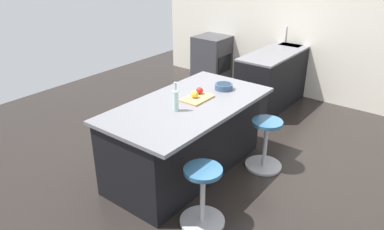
{
  "coord_description": "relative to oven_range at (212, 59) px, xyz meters",
  "views": [
    {
      "loc": [
        3.23,
        2.25,
        2.46
      ],
      "look_at": [
        0.32,
        -0.01,
        0.75
      ],
      "focal_mm": 34.37,
      "sensor_mm": 36.0,
      "label": 1
    }
  ],
  "objects": [
    {
      "name": "ground_plane",
      "position": [
        2.49,
        1.69,
        -0.44
      ],
      "size": [
        7.64,
        7.64,
        0.0
      ],
      "primitive_type": "plane",
      "color": "black"
    },
    {
      "name": "interior_partition_left",
      "position": [
        -0.35,
        1.69,
        0.87
      ],
      "size": [
        0.12,
        5.87,
        2.62
      ],
      "color": "silver",
      "rests_on": "ground_plane"
    },
    {
      "name": "sink_cabinet",
      "position": [
        -0.0,
        1.49,
        0.02
      ],
      "size": [
        2.29,
        0.6,
        1.19
      ],
      "color": "black",
      "rests_on": "ground_plane"
    },
    {
      "name": "oven_range",
      "position": [
        0.0,
        0.0,
        0.0
      ],
      "size": [
        0.6,
        0.61,
        0.88
      ],
      "color": "#38383D",
      "rests_on": "ground_plane"
    },
    {
      "name": "kitchen_island",
      "position": [
        2.81,
        1.59,
        0.01
      ],
      "size": [
        1.99,
        1.07,
        0.88
      ],
      "color": "black",
      "rests_on": "ground_plane"
    },
    {
      "name": "stool_by_window",
      "position": [
        2.18,
        2.3,
        -0.15
      ],
      "size": [
        0.44,
        0.44,
        0.62
      ],
      "color": "#B7B7BC",
      "rests_on": "ground_plane"
    },
    {
      "name": "stool_middle",
      "position": [
        3.43,
        2.3,
        -0.15
      ],
      "size": [
        0.44,
        0.44,
        0.62
      ],
      "color": "#B7B7BC",
      "rests_on": "ground_plane"
    },
    {
      "name": "cutting_board",
      "position": [
        2.66,
        1.65,
        0.45
      ],
      "size": [
        0.36,
        0.24,
        0.02
      ],
      "primitive_type": "cube",
      "color": "tan",
      "rests_on": "kitchen_island"
    },
    {
      "name": "apple_red",
      "position": [
        2.55,
        1.6,
        0.5
      ],
      "size": [
        0.08,
        0.08,
        0.08
      ],
      "primitive_type": "sphere",
      "color": "red",
      "rests_on": "cutting_board"
    },
    {
      "name": "apple_yellow",
      "position": [
        2.68,
        1.62,
        0.5
      ],
      "size": [
        0.08,
        0.08,
        0.08
      ],
      "primitive_type": "sphere",
      "color": "gold",
      "rests_on": "cutting_board"
    },
    {
      "name": "water_bottle",
      "position": [
        3.05,
        1.66,
        0.56
      ],
      "size": [
        0.06,
        0.06,
        0.31
      ],
      "color": "silver",
      "rests_on": "kitchen_island"
    },
    {
      "name": "fruit_bowl",
      "position": [
        2.22,
        1.71,
        0.48
      ],
      "size": [
        0.21,
        0.21,
        0.07
      ],
      "color": "#334C6B",
      "rests_on": "kitchen_island"
    }
  ]
}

